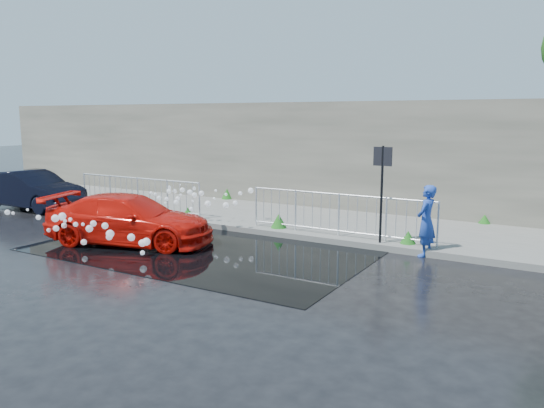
{
  "coord_description": "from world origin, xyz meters",
  "views": [
    {
      "loc": [
        8.28,
        -9.02,
        3.2
      ],
      "look_at": [
        1.61,
        2.34,
        1.0
      ],
      "focal_mm": 35.0,
      "sensor_mm": 36.0,
      "label": 1
    }
  ],
  "objects": [
    {
      "name": "sign_post",
      "position": [
        4.2,
        3.1,
        1.72
      ],
      "size": [
        0.45,
        0.06,
        2.5
      ],
      "color": "black",
      "rests_on": "ground"
    },
    {
      "name": "weeds",
      "position": [
        -0.26,
        4.52,
        0.32
      ],
      "size": [
        12.17,
        3.93,
        0.39
      ],
      "color": "#185316",
      "rests_on": "pavement"
    },
    {
      "name": "dark_car",
      "position": [
        -8.02,
        2.37,
        0.67
      ],
      "size": [
        4.1,
        1.56,
        1.33
      ],
      "primitive_type": "imported",
      "rotation": [
        0.0,
        0.0,
        1.61
      ],
      "color": "black",
      "rests_on": "ground"
    },
    {
      "name": "railing_left",
      "position": [
        -4.0,
        3.35,
        0.74
      ],
      "size": [
        5.05,
        0.05,
        1.1
      ],
      "color": "silver",
      "rests_on": "pavement"
    },
    {
      "name": "person",
      "position": [
        5.31,
        3.0,
        0.83
      ],
      "size": [
        0.47,
        0.65,
        1.65
      ],
      "primitive_type": "imported",
      "rotation": [
        0.0,
        0.0,
        -1.69
      ],
      "color": "#2245AD",
      "rests_on": "ground"
    },
    {
      "name": "curb",
      "position": [
        0.0,
        3.0,
        0.08
      ],
      "size": [
        30.0,
        0.25,
        0.16
      ],
      "primitive_type": "cube",
      "color": "#5F605B",
      "rests_on": "ground"
    },
    {
      "name": "retaining_wall",
      "position": [
        0.0,
        7.2,
        1.9
      ],
      "size": [
        30.0,
        0.6,
        3.5
      ],
      "primitive_type": "cube",
      "color": "#525045",
      "rests_on": "pavement"
    },
    {
      "name": "red_car",
      "position": [
        -1.44,
        0.45,
        0.62
      ],
      "size": [
        4.59,
        2.87,
        1.24
      ],
      "primitive_type": "imported",
      "rotation": [
        0.0,
        0.0,
        1.86
      ],
      "color": "red",
      "rests_on": "ground"
    },
    {
      "name": "water_spray",
      "position": [
        -1.33,
        1.05,
        0.69
      ],
      "size": [
        3.57,
        5.83,
        1.02
      ],
      "color": "white",
      "rests_on": "ground"
    },
    {
      "name": "puddle",
      "position": [
        0.5,
        1.0,
        0.01
      ],
      "size": [
        8.0,
        5.0,
        0.01
      ],
      "primitive_type": "cube",
      "color": "black",
      "rests_on": "ground"
    },
    {
      "name": "ground",
      "position": [
        0.0,
        0.0,
        0.0
      ],
      "size": [
        90.0,
        90.0,
        0.0
      ],
      "primitive_type": "plane",
      "color": "black",
      "rests_on": "ground"
    },
    {
      "name": "pavement",
      "position": [
        0.0,
        5.0,
        0.07
      ],
      "size": [
        30.0,
        4.0,
        0.15
      ],
      "primitive_type": "cube",
      "color": "#5F605B",
      "rests_on": "ground"
    },
    {
      "name": "railing_right",
      "position": [
        3.0,
        3.35,
        0.74
      ],
      "size": [
        5.05,
        0.05,
        1.1
      ],
      "color": "silver",
      "rests_on": "pavement"
    }
  ]
}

